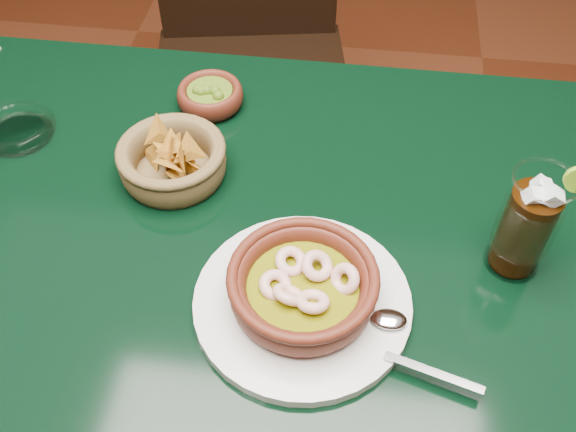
# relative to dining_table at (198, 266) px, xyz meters

# --- Properties ---
(dining_table) EXTENTS (1.20, 0.80, 0.75)m
(dining_table) POSITION_rel_dining_table_xyz_m (0.00, 0.00, 0.00)
(dining_table) COLOR black
(dining_table) RESTS_ON ground
(dining_chair) EXTENTS (0.53, 0.53, 0.98)m
(dining_chair) POSITION_rel_dining_table_xyz_m (-0.05, 0.71, -0.11)
(dining_chair) COLOR black
(dining_chair) RESTS_ON ground
(shrimp_plate) EXTENTS (0.35, 0.27, 0.07)m
(shrimp_plate) POSITION_rel_dining_table_xyz_m (0.17, -0.11, 0.13)
(shrimp_plate) COLOR silver
(shrimp_plate) RESTS_ON dining_table
(chip_basket) EXTENTS (0.19, 0.19, 0.11)m
(chip_basket) POSITION_rel_dining_table_xyz_m (-0.04, 0.09, 0.13)
(chip_basket) COLOR brown
(chip_basket) RESTS_ON dining_table
(guacamole_ramekin) EXTENTS (0.13, 0.13, 0.04)m
(guacamole_ramekin) POSITION_rel_dining_table_xyz_m (-0.02, 0.26, 0.12)
(guacamole_ramekin) COLOR #4C1B10
(guacamole_ramekin) RESTS_ON dining_table
(cola_drink) EXTENTS (0.16, 0.16, 0.18)m
(cola_drink) POSITION_rel_dining_table_xyz_m (0.44, -0.01, 0.18)
(cola_drink) COLOR white
(cola_drink) RESTS_ON dining_table
(glass_ashtray) EXTENTS (0.13, 0.13, 0.03)m
(glass_ashtray) POSITION_rel_dining_table_xyz_m (-0.31, 0.14, 0.11)
(glass_ashtray) COLOR white
(glass_ashtray) RESTS_ON dining_table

